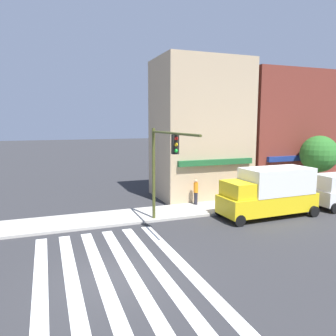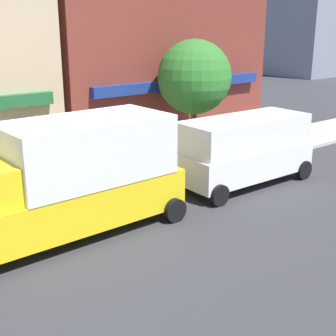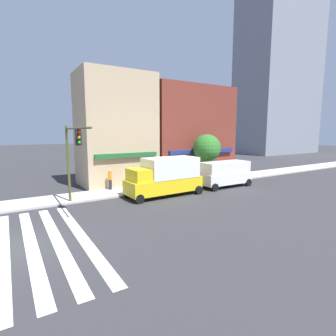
% 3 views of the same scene
% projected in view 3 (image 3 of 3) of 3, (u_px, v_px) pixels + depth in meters
% --- Properties ---
extents(ground_plane, '(200.00, 200.00, 0.00)m').
position_uv_depth(ground_plane, '(17.00, 248.00, 11.66)').
color(ground_plane, '#2D2D30').
extents(sidewalk_left, '(120.00, 3.00, 0.15)m').
position_uv_depth(sidewalk_left, '(13.00, 206.00, 17.96)').
color(sidewalk_left, '#B2ADA3').
rests_on(sidewalk_left, ground_plane).
extents(crosswalk_stripes, '(6.01, 10.80, 0.01)m').
position_uv_depth(crosswalk_stripes, '(17.00, 248.00, 11.65)').
color(crosswalk_stripes, silver).
rests_on(crosswalk_stripes, ground_plane).
extents(storefront_row, '(17.14, 5.30, 10.57)m').
position_uv_depth(storefront_row, '(161.00, 131.00, 27.97)').
color(storefront_row, tan).
rests_on(storefront_row, ground_plane).
extents(tower_distant, '(19.61, 10.21, 60.21)m').
position_uv_depth(tower_distant, '(282.00, 19.00, 58.85)').
color(tower_distant, gray).
rests_on(tower_distant, ground_plane).
extents(traffic_signal, '(0.32, 6.24, 5.51)m').
position_uv_depth(traffic_signal, '(73.00, 150.00, 16.99)').
color(traffic_signal, '#474C1E').
rests_on(traffic_signal, ground_plane).
extents(box_truck_yellow, '(6.26, 2.42, 3.04)m').
position_uv_depth(box_truck_yellow, '(165.00, 176.00, 20.88)').
color(box_truck_yellow, yellow).
rests_on(box_truck_yellow, ground_plane).
extents(van_white, '(5.02, 2.22, 2.34)m').
position_uv_depth(van_white, '(225.00, 173.00, 24.32)').
color(van_white, white).
rests_on(van_white, ground_plane).
extents(pedestrian_orange_vest, '(0.32, 0.32, 1.77)m').
position_uv_depth(pedestrian_orange_vest, '(110.00, 179.00, 22.44)').
color(pedestrian_orange_vest, '#23232D').
rests_on(pedestrian_orange_vest, sidewalk_left).
extents(pedestrian_green_top, '(0.32, 0.32, 1.77)m').
position_uv_depth(pedestrian_green_top, '(211.00, 172.00, 26.35)').
color(pedestrian_green_top, '#23232D').
rests_on(pedestrian_green_top, sidewalk_left).
extents(street_tree, '(2.79, 2.79, 4.68)m').
position_uv_depth(street_tree, '(207.00, 148.00, 26.45)').
color(street_tree, brown).
rests_on(street_tree, sidewalk_left).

